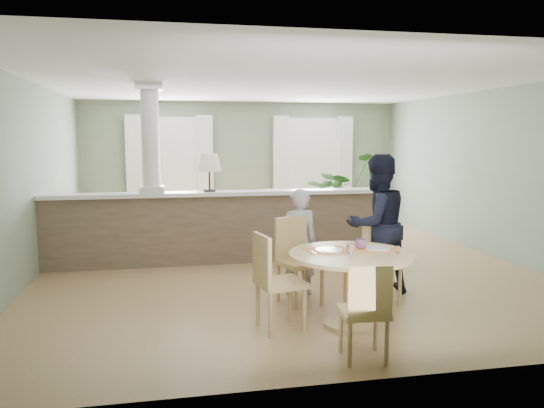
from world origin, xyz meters
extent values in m
plane|color=tan|center=(0.00, 0.00, 0.00)|extent=(8.00, 8.00, 0.00)
cube|color=gray|center=(0.00, 4.00, 1.35)|extent=(7.00, 0.02, 2.70)
cube|color=gray|center=(-3.50, 0.00, 1.35)|extent=(0.02, 8.00, 2.70)
cube|color=gray|center=(3.50, 0.00, 1.35)|extent=(0.02, 8.00, 2.70)
cube|color=gray|center=(0.00, -4.00, 1.35)|extent=(7.00, 0.02, 2.70)
cube|color=white|center=(0.00, 0.00, 2.70)|extent=(7.00, 8.00, 0.02)
cube|color=white|center=(-1.60, 3.97, 1.55)|extent=(1.10, 0.02, 1.50)
cube|color=white|center=(-1.60, 3.94, 1.55)|extent=(1.22, 0.04, 1.62)
cube|color=white|center=(1.60, 3.97, 1.55)|extent=(1.10, 0.02, 1.50)
cube|color=white|center=(1.60, 3.94, 1.55)|extent=(1.22, 0.04, 1.62)
cube|color=white|center=(-2.35, 3.88, 1.25)|extent=(0.35, 0.10, 2.30)
cube|color=white|center=(-0.85, 3.88, 1.25)|extent=(0.35, 0.10, 2.30)
cube|color=white|center=(0.85, 3.88, 1.25)|extent=(0.35, 0.10, 2.30)
cube|color=white|center=(2.35, 3.88, 1.25)|extent=(0.35, 0.10, 2.30)
cube|color=#76604C|center=(-0.90, 0.20, 0.53)|extent=(5.20, 0.22, 1.05)
cube|color=white|center=(-0.90, 0.20, 1.08)|extent=(5.32, 0.36, 0.06)
cube|color=white|center=(-1.90, 0.20, 1.16)|extent=(0.36, 0.36, 0.10)
cylinder|color=white|center=(-1.90, 0.20, 1.91)|extent=(0.26, 0.26, 1.39)
cube|color=white|center=(-1.90, 0.20, 2.65)|extent=(0.38, 0.38, 0.10)
cylinder|color=black|center=(-1.05, 0.20, 1.12)|extent=(0.18, 0.18, 0.03)
cylinder|color=black|center=(-1.05, 0.20, 1.28)|extent=(0.03, 0.03, 0.28)
cone|color=beige|center=(-1.05, 0.20, 1.55)|extent=(0.36, 0.36, 0.26)
imported|color=#896B4A|center=(-0.35, 2.02, 0.44)|extent=(3.26, 2.08, 0.89)
imported|color=#316127|center=(1.55, 1.60, 0.82)|extent=(1.92, 1.85, 1.64)
cylinder|color=tan|center=(0.13, -2.80, 0.02)|extent=(0.53, 0.53, 0.04)
cylinder|color=tan|center=(0.13, -2.80, 0.38)|extent=(0.14, 0.14, 0.68)
cylinder|color=tan|center=(0.13, -2.80, 0.74)|extent=(1.26, 1.26, 0.04)
cube|color=#BA392A|center=(-0.07, -2.63, 0.77)|extent=(0.48, 0.37, 0.01)
cube|color=#BA392A|center=(0.44, -2.65, 0.77)|extent=(0.52, 0.43, 0.01)
cylinder|color=white|center=(-0.07, -2.67, 0.78)|extent=(0.28, 0.28, 0.01)
cylinder|color=white|center=(0.46, -2.67, 0.78)|extent=(0.28, 0.28, 0.01)
cylinder|color=white|center=(0.11, -2.82, 0.82)|extent=(0.08, 0.08, 0.09)
cube|color=silver|center=(-0.13, -2.72, 0.78)|extent=(0.03, 0.18, 0.00)
cube|color=silver|center=(-0.25, -2.69, 0.77)|extent=(0.03, 0.22, 0.00)
cylinder|color=white|center=(0.59, -2.88, 0.80)|extent=(0.04, 0.04, 0.07)
cylinder|color=silver|center=(0.59, -2.88, 0.84)|extent=(0.04, 0.04, 0.01)
imported|color=blue|center=(0.29, -2.63, 0.81)|extent=(0.14, 0.14, 0.10)
cube|color=tan|center=(-0.19, -1.97, 0.48)|extent=(0.58, 0.58, 0.05)
cylinder|color=tan|center=(-0.30, -2.20, 0.23)|extent=(0.04, 0.04, 0.46)
cylinder|color=tan|center=(0.04, -2.07, 0.23)|extent=(0.04, 0.04, 0.46)
cylinder|color=tan|center=(-0.42, -1.86, 0.23)|extent=(0.04, 0.04, 0.46)
cylinder|color=tan|center=(-0.08, -1.73, 0.23)|extent=(0.04, 0.04, 0.46)
cube|color=tan|center=(-0.26, -1.77, 0.75)|extent=(0.42, 0.19, 0.49)
cube|color=tan|center=(0.79, -2.05, 0.45)|extent=(0.48, 0.48, 0.05)
cylinder|color=tan|center=(0.59, -2.20, 0.22)|extent=(0.04, 0.04, 0.43)
cylinder|color=tan|center=(0.93, -2.25, 0.22)|extent=(0.04, 0.04, 0.43)
cylinder|color=tan|center=(0.64, -1.86, 0.22)|extent=(0.04, 0.04, 0.43)
cylinder|color=tan|center=(0.98, -1.91, 0.22)|extent=(0.04, 0.04, 0.43)
cube|color=tan|center=(0.81, -1.87, 0.70)|extent=(0.40, 0.10, 0.46)
cube|color=tan|center=(-0.04, -3.60, 0.42)|extent=(0.43, 0.43, 0.05)
cylinder|color=tan|center=(0.13, -3.46, 0.20)|extent=(0.04, 0.04, 0.40)
cylinder|color=tan|center=(-0.18, -3.43, 0.20)|extent=(0.04, 0.04, 0.40)
cylinder|color=tan|center=(0.10, -3.77, 0.20)|extent=(0.04, 0.04, 0.40)
cylinder|color=tan|center=(-0.21, -3.74, 0.20)|extent=(0.04, 0.04, 0.40)
cube|color=tan|center=(-0.06, -3.78, 0.66)|extent=(0.38, 0.07, 0.43)
cube|color=tan|center=(-0.59, -2.75, 0.48)|extent=(0.52, 0.52, 0.05)
cylinder|color=tan|center=(-0.38, -2.90, 0.23)|extent=(0.04, 0.04, 0.45)
cylinder|color=tan|center=(-0.45, -2.54, 0.23)|extent=(0.04, 0.04, 0.45)
cylinder|color=tan|center=(-0.73, -2.96, 0.23)|extent=(0.04, 0.04, 0.45)
cylinder|color=tan|center=(-0.80, -2.61, 0.23)|extent=(0.04, 0.04, 0.45)
cube|color=tan|center=(-0.79, -2.79, 0.74)|extent=(0.12, 0.42, 0.49)
imported|color=#9A9A9F|center=(-0.12, -1.62, 0.65)|extent=(0.49, 0.34, 1.31)
imported|color=black|center=(0.82, -1.77, 0.86)|extent=(0.98, 0.85, 1.72)
camera|label=1|loc=(-1.69, -7.79, 1.92)|focal=35.00mm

